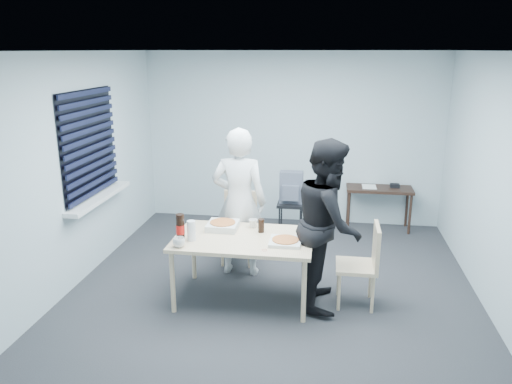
% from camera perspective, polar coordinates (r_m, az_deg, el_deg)
% --- Properties ---
extents(room, '(5.00, 5.00, 5.00)m').
position_cam_1_polar(room, '(6.21, -18.19, 4.30)').
color(room, '#29292D').
rests_on(room, ground).
extents(dining_table, '(1.45, 0.92, 0.71)m').
position_cam_1_polar(dining_table, '(5.30, -1.42, -5.80)').
color(dining_table, beige).
rests_on(dining_table, ground).
extents(chair_far, '(0.42, 0.42, 0.89)m').
position_cam_1_polar(chair_far, '(6.34, -1.91, -3.36)').
color(chair_far, beige).
rests_on(chair_far, ground).
extents(chair_right, '(0.42, 0.42, 0.89)m').
position_cam_1_polar(chair_right, '(5.34, 12.36, -7.56)').
color(chair_right, beige).
rests_on(chair_right, ground).
extents(person_white, '(0.65, 0.42, 1.77)m').
position_cam_1_polar(person_white, '(5.85, -1.93, -1.20)').
color(person_white, silver).
rests_on(person_white, ground).
extents(person_black, '(0.47, 0.86, 1.77)m').
position_cam_1_polar(person_black, '(5.20, 8.29, -3.60)').
color(person_black, black).
rests_on(person_black, ground).
extents(side_table, '(0.96, 0.43, 0.64)m').
position_cam_1_polar(side_table, '(7.63, 13.91, -0.08)').
color(side_table, black).
rests_on(side_table, ground).
extents(stool, '(0.37, 0.37, 0.52)m').
position_cam_1_polar(stool, '(7.13, 4.00, -2.04)').
color(stool, black).
rests_on(stool, ground).
extents(backpack, '(0.32, 0.24, 0.45)m').
position_cam_1_polar(backpack, '(7.03, 4.04, 0.48)').
color(backpack, slate).
rests_on(backpack, stool).
extents(pizza_box_a, '(0.33, 0.33, 0.08)m').
position_cam_1_polar(pizza_box_a, '(5.52, -3.82, -3.82)').
color(pizza_box_a, silver).
rests_on(pizza_box_a, dining_table).
extents(pizza_box_b, '(0.32, 0.32, 0.05)m').
position_cam_1_polar(pizza_box_b, '(5.12, 3.36, -5.64)').
color(pizza_box_b, silver).
rests_on(pizza_box_b, dining_table).
extents(mug_a, '(0.17, 0.17, 0.10)m').
position_cam_1_polar(mug_a, '(5.07, -8.79, -5.72)').
color(mug_a, silver).
rests_on(mug_a, dining_table).
extents(mug_b, '(0.10, 0.10, 0.09)m').
position_cam_1_polar(mug_b, '(5.55, -0.34, -3.60)').
color(mug_b, silver).
rests_on(mug_b, dining_table).
extents(cola_glass, '(0.09, 0.09, 0.15)m').
position_cam_1_polar(cola_glass, '(5.39, 0.59, -3.87)').
color(cola_glass, black).
rests_on(cola_glass, dining_table).
extents(soda_bottle, '(0.09, 0.09, 0.29)m').
position_cam_1_polar(soda_bottle, '(5.20, -8.64, -4.09)').
color(soda_bottle, black).
rests_on(soda_bottle, dining_table).
extents(plastic_cups, '(0.12, 0.12, 0.21)m').
position_cam_1_polar(plastic_cups, '(5.20, -7.39, -4.40)').
color(plastic_cups, silver).
rests_on(plastic_cups, dining_table).
extents(rubber_band, '(0.07, 0.07, 0.00)m').
position_cam_1_polar(rubber_band, '(4.95, 0.97, -6.65)').
color(rubber_band, red).
rests_on(rubber_band, dining_table).
extents(papers, '(0.22, 0.29, 0.00)m').
position_cam_1_polar(papers, '(7.62, 12.81, 0.60)').
color(papers, white).
rests_on(papers, side_table).
extents(black_box, '(0.14, 0.10, 0.06)m').
position_cam_1_polar(black_box, '(7.67, 15.57, 0.70)').
color(black_box, black).
rests_on(black_box, side_table).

